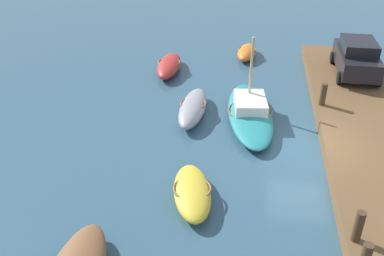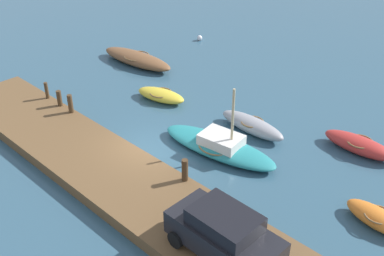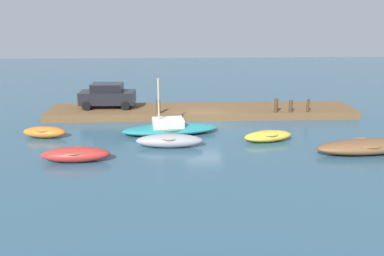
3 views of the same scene
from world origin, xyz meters
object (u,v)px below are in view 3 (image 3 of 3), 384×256
object	(u,v)px
dinghy_orange	(45,132)
parked_car	(108,95)
rowboat_yellow	(268,136)
sailboat_teal	(170,128)
rowboat_red	(76,154)
mooring_post_mid_east	(276,106)
mooring_post_east	(158,106)
mooring_post_mid_west	(291,106)
motorboat_brown	(366,147)
mooring_post_west	(308,106)
rowboat_grey	(169,141)

from	to	relation	value
dinghy_orange	parked_car	distance (m)	6.52
rowboat_yellow	sailboat_teal	distance (m)	6.17
rowboat_red	mooring_post_mid_east	xyz separation A→B (m)	(-12.40, -7.87, 0.67)
parked_car	mooring_post_east	bearing A→B (deg)	152.85
rowboat_red	mooring_post_mid_west	xyz separation A→B (m)	(-13.46, -7.87, 0.60)
sailboat_teal	mooring_post_mid_east	xyz separation A→B (m)	(-7.58, -3.19, 0.67)
motorboat_brown	rowboat_red	world-z (taller)	motorboat_brown
rowboat_red	mooring_post_west	xyz separation A→B (m)	(-14.72, -7.87, 0.64)
dinghy_orange	rowboat_red	bearing A→B (deg)	131.02
mooring_post_west	mooring_post_mid_west	distance (m)	1.26
sailboat_teal	mooring_post_mid_east	size ratio (longest dim) A/B	6.29
mooring_post_mid_west	parked_car	size ratio (longest dim) A/B	0.21
sailboat_teal	mooring_post_mid_east	distance (m)	8.25
sailboat_teal	parked_car	world-z (taller)	sailboat_teal
motorboat_brown	mooring_post_west	world-z (taller)	mooring_post_west
rowboat_yellow	mooring_post_west	size ratio (longest dim) A/B	3.41
dinghy_orange	mooring_post_west	bearing A→B (deg)	-161.96
parked_car	rowboat_grey	bearing A→B (deg)	121.89
motorboat_brown	mooring_post_mid_west	distance (m)	7.63
rowboat_grey	parked_car	size ratio (longest dim) A/B	0.95
motorboat_brown	dinghy_orange	size ratio (longest dim) A/B	2.09
motorboat_brown	rowboat_red	xyz separation A→B (m)	(15.64, 0.58, -0.01)
dinghy_orange	mooring_post_mid_east	xyz separation A→B (m)	(-15.33, -3.63, 0.70)
sailboat_teal	mooring_post_east	size ratio (longest dim) A/B	6.18
rowboat_grey	dinghy_orange	distance (m)	8.05
mooring_post_west	dinghy_orange	bearing A→B (deg)	11.63
dinghy_orange	mooring_post_west	xyz separation A→B (m)	(-17.64, -3.63, 0.67)
rowboat_red	parked_car	world-z (taller)	parked_car
rowboat_red	mooring_post_mid_east	bearing A→B (deg)	-149.28
mooring_post_mid_east	mooring_post_east	size ratio (longest dim) A/B	0.98
mooring_post_mid_west	mooring_post_east	bearing A→B (deg)	0.00
rowboat_grey	mooring_post_mid_east	xyz separation A→B (m)	(-7.57, -5.77, 0.66)
rowboat_grey	rowboat_yellow	xyz separation A→B (m)	(-5.91, -0.87, -0.07)
sailboat_teal	rowboat_yellow	bearing A→B (deg)	156.38
motorboat_brown	sailboat_teal	size ratio (longest dim) A/B	0.93
dinghy_orange	mooring_post_east	world-z (taller)	mooring_post_east
parked_car	mooring_post_mid_east	bearing A→B (deg)	171.20
mooring_post_mid_west	rowboat_yellow	bearing A→B (deg)	61.01
dinghy_orange	mooring_post_mid_east	distance (m)	15.77
motorboat_brown	mooring_post_west	distance (m)	7.37
motorboat_brown	sailboat_teal	world-z (taller)	sailboat_teal
motorboat_brown	mooring_post_mid_west	xyz separation A→B (m)	(2.18, -7.29, 0.59)
rowboat_yellow	mooring_post_mid_west	size ratio (longest dim) A/B	3.67
mooring_post_mid_east	parked_car	bearing A→B (deg)	-9.43
motorboat_brown	parked_car	distance (m)	18.18
mooring_post_mid_west	mooring_post_mid_east	bearing A→B (deg)	0.00
mooring_post_mid_west	rowboat_red	bearing A→B (deg)	30.31
motorboat_brown	dinghy_orange	world-z (taller)	motorboat_brown
motorboat_brown	parked_car	world-z (taller)	parked_car
motorboat_brown	rowboat_grey	bearing A→B (deg)	-13.73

